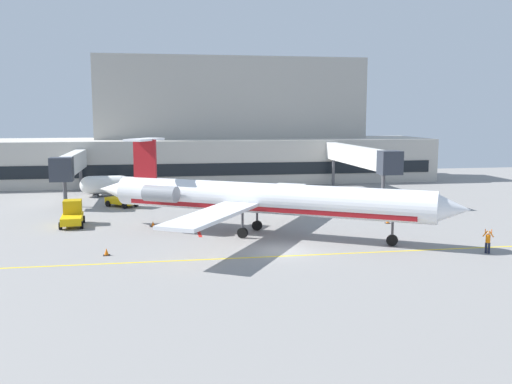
# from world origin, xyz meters

# --- Properties ---
(ground) EXTENTS (120.00, 120.00, 0.11)m
(ground) POSITION_xyz_m (-0.00, -0.00, -0.05)
(ground) COLOR gray
(terminal_building) EXTENTS (77.46, 16.12, 19.38)m
(terminal_building) POSITION_xyz_m (-1.96, 48.81, 7.43)
(terminal_building) COLOR #B7B2A8
(terminal_building) RESTS_ON ground
(jet_bridge_west) EXTENTS (2.40, 23.18, 6.43)m
(jet_bridge_west) POSITION_xyz_m (16.15, 27.65, 5.05)
(jet_bridge_west) COLOR silver
(jet_bridge_west) RESTS_ON ground
(jet_bridge_east) EXTENTS (2.40, 17.79, 5.75)m
(jet_bridge_east) POSITION_xyz_m (-19.93, 30.38, 4.38)
(jet_bridge_east) COLOR silver
(jet_bridge_east) RESTS_ON ground
(regional_jet) EXTENTS (30.25, 23.94, 8.24)m
(regional_jet) POSITION_xyz_m (-0.78, 6.03, 3.22)
(regional_jet) COLOR white
(regional_jet) RESTS_ON ground
(baggage_tug) EXTENTS (2.39, 4.32, 2.32)m
(baggage_tug) POSITION_xyz_m (-17.53, 13.34, 1.05)
(baggage_tug) COLOR #E5B20C
(baggage_tug) RESTS_ON ground
(pushback_tractor) EXTENTS (3.97, 3.79, 2.21)m
(pushback_tractor) POSITION_xyz_m (-13.28, 23.50, 1.00)
(pushback_tractor) COLOR #E5B20C
(pushback_tractor) RESTS_ON ground
(fuel_tank) EXTENTS (6.34, 2.45, 2.67)m
(fuel_tank) POSITION_xyz_m (-16.15, 32.36, 1.48)
(fuel_tank) COLOR white
(fuel_tank) RESTS_ON ground
(marshaller) EXTENTS (0.77, 0.48, 1.86)m
(marshaller) POSITION_xyz_m (15.15, -3.42, 0.94)
(marshaller) COLOR #191E33
(marshaller) RESTS_ON ground
(safety_cone_alpha) EXTENTS (0.47, 0.47, 0.55)m
(safety_cone_alpha) POSITION_xyz_m (-13.34, 0.82, 0.25)
(safety_cone_alpha) COLOR orange
(safety_cone_alpha) RESTS_ON ground
(safety_cone_bravo) EXTENTS (0.47, 0.47, 0.55)m
(safety_cone_bravo) POSITION_xyz_m (12.40, 9.12, 0.25)
(safety_cone_bravo) COLOR orange
(safety_cone_bravo) RESTS_ON ground
(safety_cone_charlie) EXTENTS (0.47, 0.47, 0.55)m
(safety_cone_charlie) POSITION_xyz_m (-9.99, 11.32, 0.25)
(safety_cone_charlie) COLOR orange
(safety_cone_charlie) RESTS_ON ground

